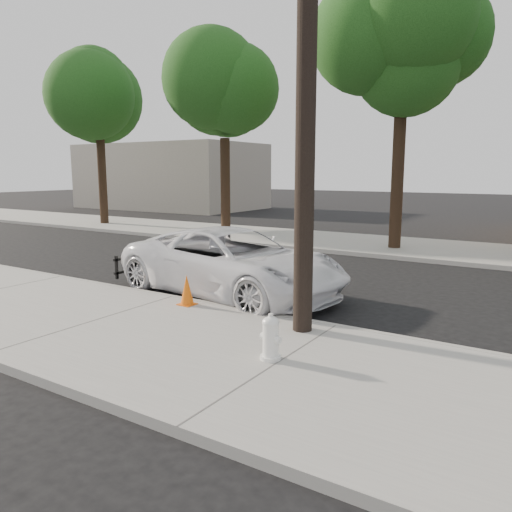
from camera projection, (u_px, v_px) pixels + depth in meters
name	position (u px, v px, depth m)	size (l,w,h in m)	color
ground	(227.00, 285.00, 13.09)	(120.00, 120.00, 0.00)	black
near_sidewalk	(95.00, 324.00, 9.50)	(90.00, 4.40, 0.15)	gray
far_sidewalk	(350.00, 243.00, 20.13)	(90.00, 5.00, 0.15)	gray
curb_near	(173.00, 299.00, 11.33)	(90.00, 0.12, 0.16)	#9E9B93
building_far	(171.00, 176.00, 39.89)	(14.00, 8.00, 5.00)	gray
utility_pole	(307.00, 63.00, 8.14)	(1.40, 0.34, 9.00)	black
tree_a	(99.00, 101.00, 25.82)	(4.65, 4.50, 9.00)	black
tree_b	(226.00, 97.00, 21.82)	(4.34, 4.20, 8.45)	black
tree_c	(408.00, 54.00, 17.09)	(4.96, 4.80, 9.55)	black
police_cruiser	(232.00, 262.00, 11.90)	(2.66, 5.77, 1.60)	white
fire_hydrant	(271.00, 339.00, 7.47)	(0.35, 0.32, 0.67)	white
traffic_cone	(187.00, 290.00, 10.53)	(0.35, 0.35, 0.64)	orange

